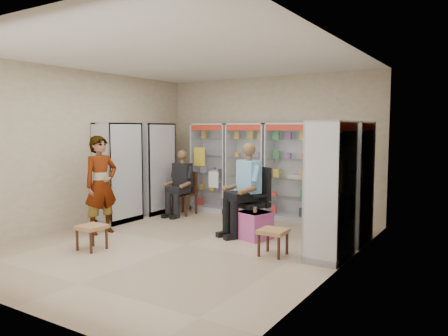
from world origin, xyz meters
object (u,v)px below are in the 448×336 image
Objects in this scene: wooden_chair at (184,193)px; seated_shopkeeper at (250,192)px; cabinet_right_far at (352,182)px; cabinet_left_far at (155,168)px; woven_stool_b at (92,237)px; cabinet_back_left at (212,167)px; cabinet_back_mid at (248,169)px; standing_man at (101,185)px; cabinet_right_near at (330,190)px; woven_stool_a at (273,242)px; cabinet_left_near at (118,173)px; cabinet_back_right at (289,172)px; pink_trunk at (254,225)px; office_chair at (251,201)px.

seated_shopkeeper is at bearing -21.87° from wooden_chair.
cabinet_left_far is at bearing 87.43° from cabinet_right_far.
wooden_chair is 3.08m from woven_stool_b.
cabinet_back_mid is (0.95, 0.00, 0.00)m from cabinet_back_left.
woven_stool_b is 0.22× the size of standing_man.
cabinet_back_left and cabinet_right_near have the same top height.
woven_stool_a is (-0.76, -1.40, -0.80)m from cabinet_right_far.
cabinet_right_near is 4.46m from cabinet_left_near.
cabinet_right_near is at bearing 2.84° from seated_shopkeeper.
cabinet_back_mid is 1.82m from seated_shopkeeper.
cabinet_back_right is at bearing 109.02° from woven_stool_a.
cabinet_right_near is (1.63, -2.23, 0.00)m from cabinet_back_right.
pink_trunk is 1.26× the size of woven_stool_b.
cabinet_back_right is 3.75m from standing_man.
cabinet_right_near is 1.70m from pink_trunk.
pink_trunk is at bearing 94.23° from cabinet_left_near.
cabinet_left_near is 5.15× the size of woven_stool_b.
cabinet_left_near is at bearing 172.33° from woven_stool_a.
seated_shopkeeper is (-1.68, 0.66, -0.23)m from cabinet_right_near.
cabinet_left_far reaches higher than woven_stool_b.
cabinet_back_mid and cabinet_left_far have the same top height.
wooden_chair is (-2.15, -0.73, -0.53)m from cabinet_back_right.
cabinet_back_left is 1.00× the size of cabinet_back_right.
cabinet_right_near is 1.00× the size of cabinet_left_near.
cabinet_right_near is at bearing -53.84° from cabinet_back_right.
cabinet_back_right is at bearing 95.37° from pink_trunk.
woven_stool_a is (1.82, -2.53, -0.80)m from cabinet_back_mid.
cabinet_left_far is at bearing 163.68° from pink_trunk.
cabinet_left_near is 4.10× the size of pink_trunk.
pink_trunk is (0.17, -1.81, -0.77)m from cabinet_back_right.
cabinet_back_mid is 0.95m from cabinet_back_right.
cabinet_back_left and cabinet_back_mid have the same top height.
cabinet_back_right is at bearing 66.24° from woven_stool_b.
standing_man is (-0.71, 0.85, 0.69)m from woven_stool_b.
cabinet_back_right is 4.10× the size of pink_trunk.
cabinet_back_right and cabinet_left_far have the same top height.
seated_shopkeeper reaches higher than woven_stool_b.
cabinet_left_far is at bearing -135.00° from cabinet_back_left.
cabinet_back_right is at bearing 0.00° from cabinet_back_mid.
cabinet_back_right is at bearing 0.00° from cabinet_back_left.
pink_trunk is at bearing -41.14° from cabinet_back_left.
seated_shopkeeper is at bearing -65.80° from office_chair.
woven_stool_a is at bearing 151.54° from cabinet_right_far.
wooden_chair is at bearing -108.90° from cabinet_back_left.
cabinet_left_near is 1.14× the size of standing_man.
cabinet_right_far is 1.78m from woven_stool_a.
woven_stool_a is 0.22× the size of standing_man.
cabinet_left_near reaches higher than office_chair.
cabinet_right_near is at bearing -21.64° from wooden_chair.
cabinet_right_far is 1.00× the size of cabinet_left_far.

